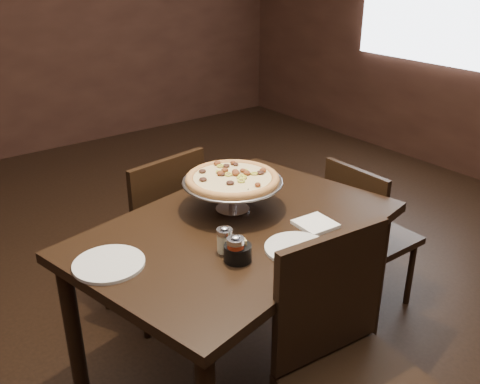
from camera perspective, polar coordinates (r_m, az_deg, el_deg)
room at (r=2.07m, az=0.08°, el=13.61°), size 6.04×7.04×2.84m
dining_table at (r=2.18m, az=-0.25°, el=-6.01°), size 1.42×1.10×0.79m
pizza_stand at (r=2.19m, az=-0.82°, el=1.38°), size 0.42×0.42×0.17m
parmesan_shaker at (r=1.93m, az=-1.65°, el=-5.11°), size 0.06×0.06×0.10m
pepper_flake_shaker at (r=1.86m, az=-0.47°, el=-6.18°), size 0.06×0.06×0.11m
packet_caddy at (r=1.88m, az=-0.26°, el=-6.42°), size 0.10×0.10×0.08m
napkin_stack at (r=2.14m, az=8.06°, el=-3.41°), size 0.15×0.15×0.02m
plate_left at (r=1.92m, az=-13.81°, el=-7.45°), size 0.25×0.25×0.01m
plate_near at (r=1.97m, az=6.14°, el=-6.01°), size 0.24×0.24×0.01m
serving_spatula at (r=2.13m, az=1.16°, el=0.60°), size 0.17×0.17×0.02m
chair_far at (r=2.72m, az=-8.96°, el=-4.11°), size 0.49×0.49×0.92m
chair_near at (r=1.91m, az=11.73°, el=-17.65°), size 0.49×0.49×0.97m
chair_side at (r=2.86m, az=13.19°, el=-4.12°), size 0.39×0.39×0.83m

